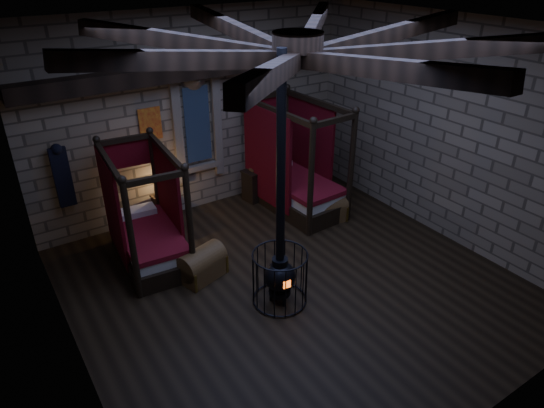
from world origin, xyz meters
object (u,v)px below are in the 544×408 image
bed_right (294,182)px  trunk_right (327,210)px  bed_left (148,234)px  stove (280,272)px  trunk_left (202,264)px

bed_right → trunk_right: (0.20, -0.93, -0.33)m
bed_left → trunk_right: 3.73m
stove → trunk_left: bearing=127.4°
bed_left → bed_right: 3.46m
bed_right → stove: (-2.14, -2.58, -0.00)m
trunk_left → bed_right: bearing=7.1°
stove → bed_left: bearing=125.9°
bed_left → trunk_left: 1.23m
trunk_right → stove: 2.88m
trunk_left → stove: (0.77, -1.30, 0.32)m
trunk_left → stove: size_ratio=0.23×
trunk_left → trunk_right: bearing=-10.2°
bed_left → trunk_right: bed_left is taller
bed_right → trunk_left: size_ratio=2.57×
bed_left → bed_right: size_ratio=0.90×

